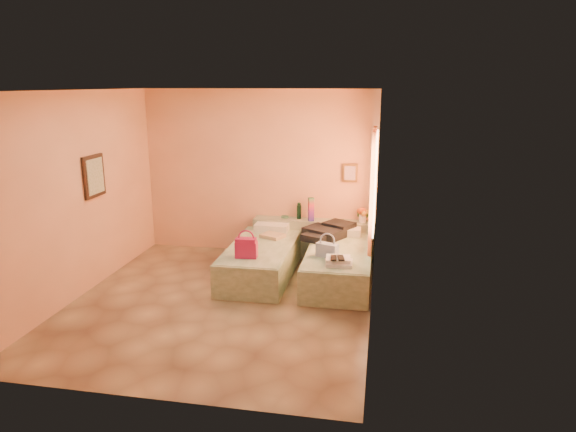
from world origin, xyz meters
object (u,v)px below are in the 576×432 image
bed_right (339,265)px  towel_stack (339,261)px  green_book (338,221)px  headboard_ledge (314,238)px  bed_left (261,260)px  blue_handbag (327,250)px  flower_vase (363,214)px  water_bottle (299,211)px  magenta_handbag (246,248)px

bed_right → towel_stack: (0.06, -0.67, 0.30)m
green_book → towel_stack: (0.16, -1.66, -0.12)m
headboard_ledge → towel_stack: size_ratio=5.86×
bed_left → blue_handbag: 1.17m
green_book → blue_handbag: bearing=-98.8°
blue_handbag → towel_stack: size_ratio=0.88×
bed_right → towel_stack: 0.73m
bed_right → flower_vase: size_ratio=6.88×
headboard_ledge → flower_vase: (0.81, 0.01, 0.47)m
towel_stack → water_bottle: bearing=115.7°
bed_left → magenta_handbag: bearing=-96.9°
green_book → water_bottle: bearing=165.1°
bed_left → towel_stack: bearing=-28.4°
flower_vase → water_bottle: bearing=178.7°
headboard_ledge → bed_right: 1.18m
flower_vase → magenta_handbag: size_ratio=0.96×
bed_left → green_book: 1.53m
headboard_ledge → green_book: size_ratio=10.32×
water_bottle → magenta_handbag: bearing=-105.9°
bed_right → water_bottle: water_bottle is taller
green_book → flower_vase: size_ratio=0.68×
blue_handbag → bed_right: bearing=89.7°
headboard_ledge → bed_left: (-0.67, -1.05, -0.08)m
towel_stack → blue_handbag: bearing=124.1°
bed_right → flower_vase: bearing=74.5°
water_bottle → flower_vase: size_ratio=0.92×
flower_vase → bed_left: bearing=-144.5°
headboard_ledge → water_bottle: bearing=173.3°
magenta_handbag → bed_left: bearing=79.2°
bed_right → green_book: green_book is taller
blue_handbag → towel_stack: (0.20, -0.30, -0.05)m
green_book → bed_right: bearing=-91.1°
headboard_ledge → flower_vase: 0.94m
bed_left → bed_right: same height
green_book → magenta_handbag: (-1.15, -1.58, -0.02)m
bed_right → green_book: bearing=95.9°
bed_left → blue_handbag: blue_handbag is taller
flower_vase → blue_handbag: bearing=-106.8°
bed_right → blue_handbag: 0.53m
bed_right → water_bottle: (-0.78, 1.08, 0.53)m
flower_vase → towel_stack: (-0.23, -1.72, -0.25)m
bed_left → magenta_handbag: 0.71m
blue_handbag → headboard_ledge: bearing=125.9°
bed_right → blue_handbag: (-0.14, -0.37, 0.35)m
headboard_ledge → towel_stack: (0.58, -1.72, 0.23)m
headboard_ledge → green_book: (0.42, -0.06, 0.34)m
magenta_handbag → blue_handbag: 1.14m
water_bottle → blue_handbag: size_ratio=0.87×
headboard_ledge → blue_handbag: 1.50m
bed_left → green_book: (1.09, 0.99, 0.42)m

